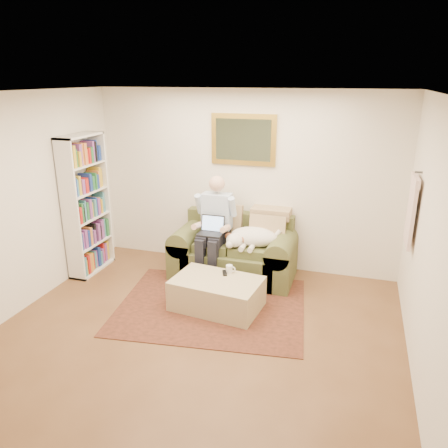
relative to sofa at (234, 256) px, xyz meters
The scene contains 12 objects.
room_shell 1.95m from the sofa, 89.40° to the right, with size 4.51×5.00×2.61m.
rug 1.00m from the sofa, 90.92° to the right, with size 2.30×1.84×0.01m, color black.
sofa is the anchor object (origin of this frame).
seated_man 0.52m from the sofa, 148.55° to the right, with size 0.57×0.81×1.45m, color #8CA8D8, non-canonical shape.
laptop 0.58m from the sofa, 138.98° to the right, with size 0.34×0.27×0.24m.
sleeping_dog 0.48m from the sofa, 15.74° to the right, with size 0.71×0.45×0.26m, color white, non-canonical shape.
ottoman 0.98m from the sofa, 86.32° to the right, with size 1.06×0.68×0.39m, color tan.
coffee_mug 0.76m from the sofa, 78.52° to the right, with size 0.08×0.08×0.10m, color white.
tv_remote 0.80m from the sofa, 82.49° to the right, with size 0.05×0.15×0.02m, color black.
bookshelf 2.24m from the sofa, 168.34° to the right, with size 0.28×0.80×2.00m, color white, non-canonical shape.
wall_mirror 1.66m from the sofa, 90.00° to the left, with size 0.94×0.04×0.72m.
hanging_shirt 2.48m from the sofa, 11.01° to the right, with size 0.06×0.52×0.90m, color beige, non-canonical shape.
Camera 1 is at (1.57, -3.54, 2.75)m, focal length 35.00 mm.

